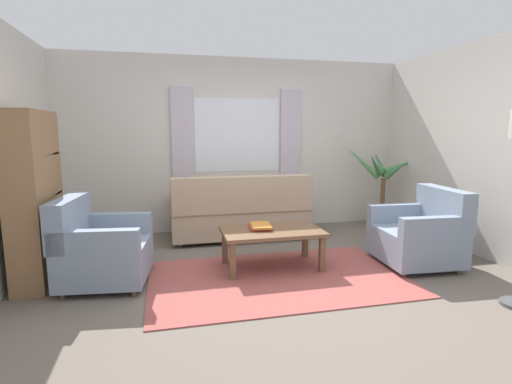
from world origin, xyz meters
name	(u,v)px	position (x,y,z in m)	size (l,w,h in m)	color
ground_plane	(278,279)	(0.00, 0.00, 0.00)	(6.24, 6.24, 0.00)	#6B6056
wall_back	(237,145)	(0.00, 2.26, 1.30)	(5.32, 0.12, 2.60)	silver
wall_right	(502,150)	(2.66, 0.00, 1.30)	(0.12, 4.40, 2.60)	silver
window_with_curtains	(238,135)	(0.00, 2.18, 1.45)	(1.98, 0.07, 1.40)	white
area_rug	(278,278)	(0.00, 0.00, 0.01)	(2.64, 1.62, 0.01)	#9E4C47
couch	(240,213)	(-0.09, 1.60, 0.37)	(1.90, 0.82, 0.92)	tan
armchair_left	(99,249)	(-1.77, 0.31, 0.35)	(0.92, 0.93, 0.88)	gray
armchair_right	(421,234)	(1.71, 0.05, 0.35)	(0.87, 0.89, 0.88)	gray
coffee_table	(272,235)	(0.02, 0.33, 0.38)	(1.10, 0.64, 0.44)	brown
book_stack_on_table	(260,226)	(-0.09, 0.41, 0.46)	(0.27, 0.33, 0.05)	#B23833
potted_plant	(382,197)	(2.20, 1.72, 0.49)	(1.12, 1.02, 1.30)	#9E6B4C
bookshelf	(38,195)	(-2.35, 0.54, 0.89)	(0.30, 0.94, 1.72)	olive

